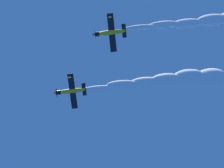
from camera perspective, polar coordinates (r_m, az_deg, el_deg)
The scene contains 4 objects.
airplane_lead at distance 91.99m, azimuth -6.49°, elevation -1.09°, with size 7.54×7.63×3.07m.
airplane_left_wingman at distance 86.98m, azimuth -0.35°, elevation 8.05°, with size 7.54×7.59×3.13m.
smoke_trail_lead at distance 92.72m, azimuth 10.21°, elevation 0.90°, with size 28.08×26.00×4.23m.
smoke_trail_left_wingman at distance 91.33m, azimuth 17.06°, elevation 9.67°, with size 28.70×25.98×4.44m.
Camera 1 is at (-20.37, -39.21, 2.09)m, focal length 58.50 mm.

